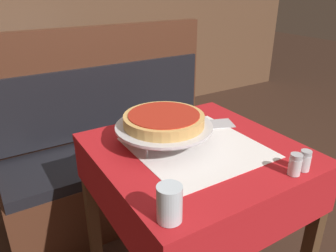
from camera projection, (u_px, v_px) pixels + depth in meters
The scene contains 10 objects.
dining_table_front at pixel (196, 174), 1.32m from camera, with size 0.75×0.75×0.76m.
dining_table_rear at pixel (34, 77), 2.55m from camera, with size 0.77×0.77×0.75m.
booth_bench at pixel (119, 161), 2.04m from camera, with size 1.36×0.50×1.12m.
pizza_pan_stand at pixel (164, 127), 1.27m from camera, with size 0.38×0.38×0.08m.
deep_dish_pizza at pixel (164, 119), 1.26m from camera, with size 0.31×0.31×0.05m.
pizza_server at pixel (205, 124), 1.46m from camera, with size 0.29×0.16×0.01m.
water_glass_near at pixel (169, 203), 0.86m from camera, with size 0.07×0.07×0.11m.
salt_shaker at pixel (295, 164), 1.08m from camera, with size 0.04×0.04×0.08m.
pepper_shaker at pixel (305, 161), 1.10m from camera, with size 0.04×0.04×0.07m.
condiment_caddy at pixel (36, 58), 2.56m from camera, with size 0.13×0.13×0.16m.
Camera 1 is at (-0.68, -0.90, 1.35)m, focal length 35.00 mm.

